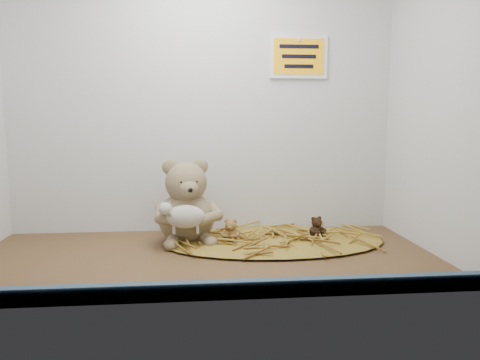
{
  "coord_description": "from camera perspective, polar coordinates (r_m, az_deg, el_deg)",
  "views": [
    {
      "loc": [
        -2.78,
        -118.45,
        35.77
      ],
      "look_at": [
        9.14,
        4.78,
        19.44
      ],
      "focal_mm": 35.0,
      "sensor_mm": 36.0,
      "label": 1
    }
  ],
  "objects": [
    {
      "name": "wall_sign",
      "position": [
        1.53,
        7.15,
        14.69
      ],
      "size": [
        16.0,
        1.2,
        11.0
      ],
      "primitive_type": "cube",
      "color": "#F1A30C",
      "rests_on": "back_wall"
    },
    {
      "name": "alcove_shell",
      "position": [
        1.28,
        -4.36,
        11.63
      ],
      "size": [
        120.4,
        60.2,
        90.4
      ],
      "color": "#452B17",
      "rests_on": "ground"
    },
    {
      "name": "mini_teddy_tan",
      "position": [
        1.33,
        -1.15,
        -6.06
      ],
      "size": [
        6.46,
        6.67,
        6.53
      ],
      "primitive_type": null,
      "rotation": [
        0.0,
        0.0,
        -0.25
      ],
      "color": "brown",
      "rests_on": "straw_bed"
    },
    {
      "name": "toy_lamb",
      "position": [
        1.28,
        -6.65,
        -4.47
      ],
      "size": [
        13.88,
        8.47,
        8.97
      ],
      "primitive_type": null,
      "color": "beige",
      "rests_on": "main_teddy"
    },
    {
      "name": "front_rail",
      "position": [
        0.96,
        -3.6,
        -13.24
      ],
      "size": [
        119.28,
        2.2,
        3.6
      ],
      "primitive_type": "cube",
      "color": "#324E61",
      "rests_on": "shelf_floor"
    },
    {
      "name": "straw_bed",
      "position": [
        1.37,
        4.19,
        -7.38
      ],
      "size": [
        64.09,
        37.22,
        1.24
      ],
      "primitive_type": "ellipsoid",
      "color": "brown",
      "rests_on": "shelf_floor"
    },
    {
      "name": "main_teddy",
      "position": [
        1.36,
        -6.6,
        -2.51
      ],
      "size": [
        22.83,
        23.71,
        24.29
      ],
      "primitive_type": null,
      "rotation": [
        0.0,
        0.0,
        0.17
      ],
      "color": "#8D8057",
      "rests_on": "shelf_floor"
    },
    {
      "name": "mini_teddy_brown",
      "position": [
        1.4,
        9.3,
        -5.55
      ],
      "size": [
        6.54,
        6.71,
        6.26
      ],
      "primitive_type": null,
      "rotation": [
        0.0,
        0.0,
        0.34
      ],
      "color": "black",
      "rests_on": "straw_bed"
    }
  ]
}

